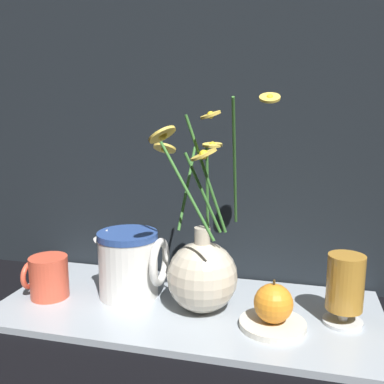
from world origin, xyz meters
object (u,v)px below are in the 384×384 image
orange_fruit (273,303)px  tea_glass (345,286)px  vase_with_flowers (202,272)px  yellow_mug (48,277)px  ceramic_pitcher (130,261)px

orange_fruit → tea_glass: bearing=18.8°
vase_with_flowers → yellow_mug: 0.30m
tea_glass → orange_fruit: size_ratio=1.65×
yellow_mug → orange_fruit: (0.42, -0.01, 0.00)m
ceramic_pitcher → orange_fruit: ceramic_pitcher is taller
vase_with_flowers → ceramic_pitcher: (-0.15, 0.02, -0.00)m
ceramic_pitcher → orange_fruit: size_ratio=1.92×
vase_with_flowers → yellow_mug: bearing=-176.7°
orange_fruit → yellow_mug: bearing=178.0°
vase_with_flowers → tea_glass: (0.24, 0.01, -0.00)m
yellow_mug → orange_fruit: 0.42m
ceramic_pitcher → yellow_mug: bearing=-164.4°
vase_with_flowers → ceramic_pitcher: size_ratio=2.74×
tea_glass → orange_fruit: 0.12m
yellow_mug → tea_glass: tea_glass is taller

